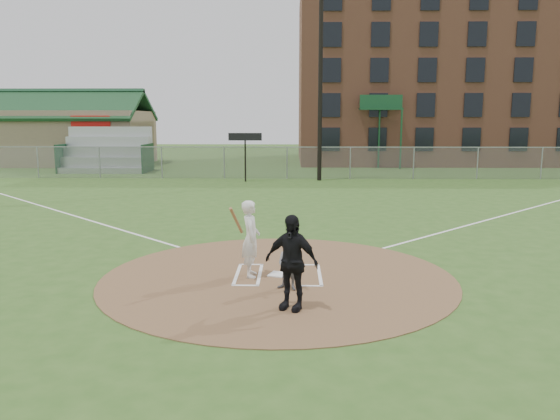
{
  "coord_description": "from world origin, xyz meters",
  "views": [
    {
      "loc": [
        0.33,
        -12.61,
        3.74
      ],
      "look_at": [
        0.0,
        2.0,
        1.3
      ],
      "focal_mm": 35.0,
      "sensor_mm": 36.0,
      "label": 1
    }
  ],
  "objects_px": {
    "home_plate": "(279,274)",
    "umpire": "(291,262)",
    "batter_at_plate": "(251,238)",
    "catcher": "(289,265)"
  },
  "relations": [
    {
      "from": "home_plate",
      "to": "batter_at_plate",
      "type": "bearing_deg",
      "value": -172.14
    },
    {
      "from": "batter_at_plate",
      "to": "home_plate",
      "type": "bearing_deg",
      "value": 7.86
    },
    {
      "from": "home_plate",
      "to": "umpire",
      "type": "distance_m",
      "value": 2.55
    },
    {
      "from": "home_plate",
      "to": "catcher",
      "type": "xyz_separation_m",
      "value": [
        0.26,
        -1.14,
        0.56
      ]
    },
    {
      "from": "umpire",
      "to": "batter_at_plate",
      "type": "bearing_deg",
      "value": 137.84
    },
    {
      "from": "home_plate",
      "to": "umpire",
      "type": "xyz_separation_m",
      "value": [
        0.3,
        -2.35,
        0.94
      ]
    },
    {
      "from": "home_plate",
      "to": "catcher",
      "type": "height_order",
      "value": "catcher"
    },
    {
      "from": "umpire",
      "to": "batter_at_plate",
      "type": "distance_m",
      "value": 2.46
    },
    {
      "from": "catcher",
      "to": "umpire",
      "type": "height_order",
      "value": "umpire"
    },
    {
      "from": "home_plate",
      "to": "batter_at_plate",
      "type": "distance_m",
      "value": 1.13
    }
  ]
}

